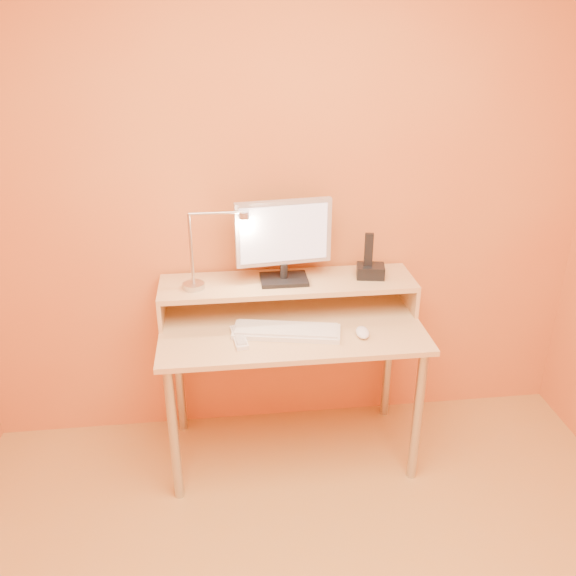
{
  "coord_description": "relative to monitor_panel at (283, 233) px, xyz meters",
  "views": [
    {
      "loc": [
        -0.31,
        -1.24,
        2.04
      ],
      "look_at": [
        -0.02,
        1.13,
        0.94
      ],
      "focal_mm": 37.66,
      "sensor_mm": 36.0,
      "label": 1
    }
  ],
  "objects": [
    {
      "name": "desk_leg_fr",
      "position": [
        0.57,
        -0.41,
        -0.77
      ],
      "size": [
        0.04,
        0.04,
        0.69
      ],
      "primitive_type": "cylinder",
      "color": "#B4B4B4",
      "rests_on": "floor"
    },
    {
      "name": "monitor_screen",
      "position": [
        0.0,
        -0.02,
        0.0
      ],
      "size": [
        0.4,
        0.05,
        0.26
      ],
      "primitive_type": "cube",
      "rotation": [
        0.0,
        0.0,
        0.11
      ],
      "color": "white",
      "rests_on": "monitor_panel"
    },
    {
      "name": "wall_back",
      "position": [
        0.02,
        0.16,
        0.13
      ],
      "size": [
        3.0,
        0.04,
        2.5
      ],
      "primitive_type": "cube",
      "color": "orange",
      "rests_on": "floor"
    },
    {
      "name": "desk_leg_bl",
      "position": [
        -0.53,
        0.09,
        -0.77
      ],
      "size": [
        0.04,
        0.04,
        0.69
      ],
      "primitive_type": "cylinder",
      "color": "#B4B4B4",
      "rests_on": "floor"
    },
    {
      "name": "lamp_post",
      "position": [
        -0.42,
        -0.04,
        -0.05
      ],
      "size": [
        0.01,
        0.01,
        0.33
      ],
      "primitive_type": "cylinder",
      "color": "#B4B4B4",
      "rests_on": "lamp_base"
    },
    {
      "name": "lamp_bulb",
      "position": [
        -0.18,
        -0.04,
        0.09
      ],
      "size": [
        0.03,
        0.03,
        0.0
      ],
      "primitive_type": "cylinder",
      "color": "#FFEAC6",
      "rests_on": "lamp_head"
    },
    {
      "name": "phone_led",
      "position": [
        0.46,
        -0.06,
        -0.21
      ],
      "size": [
        0.01,
        0.0,
        0.04
      ],
      "primitive_type": "cube",
      "color": "#153CF0",
      "rests_on": "phone_dock"
    },
    {
      "name": "shelf_riser_left",
      "position": [
        -0.57,
        -0.01,
        -0.33
      ],
      "size": [
        0.02,
        0.3,
        0.14
      ],
      "primitive_type": "cube",
      "color": "tan",
      "rests_on": "desk_lower"
    },
    {
      "name": "desk_leg_br",
      "position": [
        0.57,
        0.09,
        -0.77
      ],
      "size": [
        0.04,
        0.04,
        0.69
      ],
      "primitive_type": "cylinder",
      "color": "#B4B4B4",
      "rests_on": "floor"
    },
    {
      "name": "monitor_back",
      "position": [
        0.0,
        0.02,
        0.0
      ],
      "size": [
        0.4,
        0.06,
        0.26
      ],
      "primitive_type": "cube",
      "rotation": [
        0.0,
        0.0,
        0.11
      ],
      "color": "black",
      "rests_on": "monitor_panel"
    },
    {
      "name": "shelf_riser_right",
      "position": [
        0.61,
        -0.01,
        -0.33
      ],
      "size": [
        0.02,
        0.3,
        0.14
      ],
      "primitive_type": "cube",
      "color": "tan",
      "rests_on": "desk_lower"
    },
    {
      "name": "monitor_foot",
      "position": [
        -0.0,
        -0.01,
        -0.23
      ],
      "size": [
        0.22,
        0.16,
        0.02
      ],
      "primitive_type": "cube",
      "color": "black",
      "rests_on": "desk_shelf"
    },
    {
      "name": "keyboard",
      "position": [
        -0.01,
        -0.23,
        -0.39
      ],
      "size": [
        0.5,
        0.25,
        0.02
      ],
      "primitive_type": "cube",
      "rotation": [
        0.0,
        0.0,
        -0.2
      ],
      "color": "white",
      "rests_on": "desk_lower"
    },
    {
      "name": "lamp_arm",
      "position": [
        -0.3,
        -0.04,
        0.12
      ],
      "size": [
        0.24,
        0.01,
        0.01
      ],
      "primitive_type": "cylinder",
      "rotation": [
        0.0,
        1.57,
        0.0
      ],
      "color": "#B4B4B4",
      "rests_on": "lamp_post"
    },
    {
      "name": "monitor_neck",
      "position": [
        0.0,
        -0.01,
        -0.19
      ],
      "size": [
        0.04,
        0.04,
        0.07
      ],
      "primitive_type": "cylinder",
      "color": "black",
      "rests_on": "monitor_foot"
    },
    {
      "name": "monitor_panel",
      "position": [
        0.0,
        0.0,
        0.0
      ],
      "size": [
        0.44,
        0.08,
        0.3
      ],
      "primitive_type": "cube",
      "rotation": [
        0.0,
        0.0,
        0.11
      ],
      "color": "#B2B2B9",
      "rests_on": "monitor_neck"
    },
    {
      "name": "phone_handset",
      "position": [
        0.4,
        -0.01,
        -0.1
      ],
      "size": [
        0.04,
        0.03,
        0.16
      ],
      "primitive_type": "cube",
      "rotation": [
        0.0,
        0.0,
        -0.19
      ],
      "color": "black",
      "rests_on": "phone_dock"
    },
    {
      "name": "mouse",
      "position": [
        0.32,
        -0.29,
        -0.38
      ],
      "size": [
        0.07,
        0.11,
        0.04
      ],
      "primitive_type": "ellipsoid",
      "rotation": [
        0.0,
        0.0,
        -0.08
      ],
      "color": "white",
      "rests_on": "desk_lower"
    },
    {
      "name": "lamp_head",
      "position": [
        -0.18,
        -0.04,
        0.1
      ],
      "size": [
        0.04,
        0.04,
        0.03
      ],
      "primitive_type": "cylinder",
      "color": "#B4B4B4",
      "rests_on": "lamp_arm"
    },
    {
      "name": "lamp_base",
      "position": [
        -0.42,
        -0.04,
        -0.23
      ],
      "size": [
        0.1,
        0.1,
        0.02
      ],
      "primitive_type": "cylinder",
      "color": "#B4B4B4",
      "rests_on": "desk_shelf"
    },
    {
      "name": "desk_shelf",
      "position": [
        0.02,
        -0.01,
        -0.25
      ],
      "size": [
        1.2,
        0.3,
        0.02
      ],
      "primitive_type": "cube",
      "color": "tan",
      "rests_on": "desk_lower"
    },
    {
      "name": "phone_dock",
      "position": [
        0.41,
        -0.01,
        -0.21
      ],
      "size": [
        0.15,
        0.12,
        0.06
      ],
      "primitive_type": "cube",
      "rotation": [
        0.0,
        0.0,
        -0.19
      ],
      "color": "black",
      "rests_on": "desk_shelf"
    },
    {
      "name": "desk_lower",
      "position": [
        0.02,
        -0.16,
        -0.41
      ],
      "size": [
        1.2,
        0.6,
        0.02
      ],
      "primitive_type": "cube",
      "color": "tan",
      "rests_on": "floor"
    },
    {
      "name": "desk_leg_fl",
      "position": [
        -0.53,
        -0.41,
        -0.77
      ],
      "size": [
        0.04,
        0.04,
        0.69
      ],
      "primitive_type": "cylinder",
      "color": "#B4B4B4",
      "rests_on": "floor"
    },
    {
      "name": "remote_control",
      "position": [
        -0.23,
        -0.25,
        -0.39
      ],
      "size": [
        0.08,
        0.2,
        0.02
      ],
      "primitive_type": "cube",
      "rotation": [
        0.0,
        0.0,
        0.12
      ],
      "color": "white",
      "rests_on": "desk_lower"
    }
  ]
}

